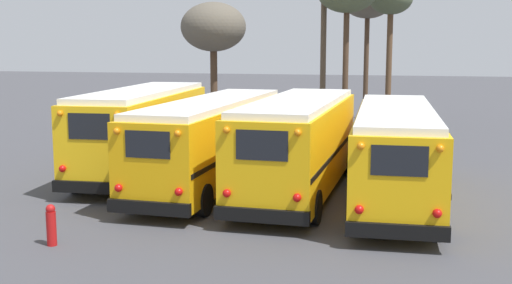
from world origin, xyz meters
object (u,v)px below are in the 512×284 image
(utility_pole, at_px, (323,53))
(bare_tree_0, at_px, (368,0))
(bare_tree_3, at_px, (391,2))
(school_bus_2, at_px, (299,142))
(school_bus_1, at_px, (213,139))
(school_bus_3, at_px, (395,150))
(bare_tree_2, at_px, (213,28))
(fire_hydrant, at_px, (51,225))
(school_bus_0, at_px, (142,128))

(utility_pole, relative_size, bare_tree_0, 0.94)
(utility_pole, height_order, bare_tree_3, utility_pole)
(bare_tree_0, bearing_deg, school_bus_2, -92.13)
(school_bus_1, height_order, utility_pole, utility_pole)
(school_bus_3, height_order, bare_tree_2, bare_tree_2)
(fire_hydrant, bearing_deg, bare_tree_3, 73.72)
(school_bus_1, bearing_deg, school_bus_0, 160.11)
(school_bus_0, xyz_separation_m, bare_tree_0, (7.02, 20.36, 5.89))
(school_bus_1, distance_m, fire_hydrant, 7.78)
(school_bus_1, bearing_deg, bare_tree_2, 106.61)
(bare_tree_3, xyz_separation_m, fire_hydrant, (-7.34, -25.15, -6.73))
(fire_hydrant, bearing_deg, school_bus_1, 75.94)
(bare_tree_2, height_order, bare_tree_3, bare_tree_3)
(utility_pole, xyz_separation_m, fire_hydrant, (-3.86, -21.88, -3.84))
(school_bus_0, relative_size, school_bus_2, 0.96)
(bare_tree_3, bearing_deg, bare_tree_2, -154.98)
(school_bus_1, relative_size, school_bus_2, 1.10)
(school_bus_0, bearing_deg, fire_hydrant, -81.88)
(school_bus_2, relative_size, bare_tree_3, 1.17)
(school_bus_1, xyz_separation_m, bare_tree_2, (-3.96, 13.28, 4.10))
(school_bus_2, relative_size, fire_hydrant, 9.60)
(school_bus_1, xyz_separation_m, fire_hydrant, (-1.87, -7.47, -1.11))
(fire_hydrant, bearing_deg, utility_pole, 80.00)
(school_bus_1, bearing_deg, school_bus_3, -8.69)
(school_bus_0, distance_m, bare_tree_2, 12.82)
(school_bus_3, xyz_separation_m, utility_pole, (-4.21, 15.36, 2.75))
(utility_pole, xyz_separation_m, bare_tree_3, (3.48, 3.27, 2.89))
(school_bus_2, height_order, fire_hydrant, school_bus_2)
(bare_tree_0, distance_m, bare_tree_2, 11.54)
(school_bus_1, height_order, fire_hydrant, school_bus_1)
(school_bus_0, xyz_separation_m, bare_tree_2, (-0.86, 12.15, 3.98))
(bare_tree_0, xyz_separation_m, fire_hydrant, (-5.79, -28.95, -7.12))
(school_bus_3, relative_size, bare_tree_3, 1.24)
(utility_pole, distance_m, bare_tree_2, 6.21)
(school_bus_3, bearing_deg, bare_tree_3, 92.25)
(school_bus_3, xyz_separation_m, bare_tree_3, (-0.73, 18.63, 5.65))
(school_bus_1, height_order, bare_tree_2, bare_tree_2)
(school_bus_2, height_order, bare_tree_3, bare_tree_3)
(school_bus_3, relative_size, bare_tree_2, 1.47)
(fire_hydrant, bearing_deg, bare_tree_0, 78.68)
(bare_tree_0, bearing_deg, school_bus_0, -109.03)
(bare_tree_3, height_order, fire_hydrant, bare_tree_3)
(school_bus_2, distance_m, bare_tree_2, 16.08)
(school_bus_2, xyz_separation_m, bare_tree_0, (0.82, 22.08, 5.94))
(school_bus_1, bearing_deg, bare_tree_0, 79.65)
(school_bus_2, bearing_deg, utility_pole, 94.24)
(utility_pole, xyz_separation_m, bare_tree_2, (-5.95, -1.13, 1.37))
(utility_pole, relative_size, bare_tree_3, 1.00)
(bare_tree_2, bearing_deg, school_bus_3, -54.46)
(bare_tree_0, height_order, bare_tree_3, bare_tree_0)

